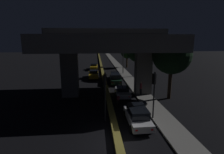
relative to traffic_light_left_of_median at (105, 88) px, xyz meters
The scene contains 17 objects.
ground_plane 5.15m from the traffic_light_left_of_median, 80.35° to the right, with size 200.00×200.00×0.00m, color black.
median_divider 31.09m from the traffic_light_left_of_median, 88.72° to the left, with size 0.58×126.00×0.42m, color olive.
sidewalk_right 24.75m from the traffic_light_left_of_median, 77.15° to the left, with size 2.16×126.00×0.14m, color gray.
elevated_overpass 8.41m from the traffic_light_left_of_median, 84.83° to the left, with size 15.78×12.94×8.72m.
traffic_light_left_of_median is the anchor object (origin of this frame).
traffic_light_right_of_median 4.48m from the traffic_light_left_of_median, ahead, with size 0.30×0.49×4.51m.
street_lamp 22.81m from the traffic_light_left_of_median, 78.01° to the left, with size 2.44×0.32×7.13m.
car_white_lead 3.72m from the traffic_light_left_of_median, 19.00° to the right, with size 1.90×4.55×1.56m.
car_silver_second 7.63m from the traffic_light_left_of_median, 68.69° to the left, with size 2.01×4.11×1.33m.
car_dark_green_third 14.42m from the traffic_light_left_of_median, 79.95° to the left, with size 1.99×4.68×1.73m.
car_taxi_yellow_lead_oncoming 18.75m from the traffic_light_left_of_median, 93.89° to the left, with size 2.00×4.77×1.53m.
car_taxi_yellow_second_oncoming 28.95m from the traffic_light_left_of_median, 92.58° to the left, with size 1.98×4.78×1.44m.
motorcycle_black_filtering_near 4.69m from the traffic_light_left_of_median, 65.44° to the left, with size 0.34×1.92×1.37m.
pedestrian_on_sidewalk 8.85m from the traffic_light_left_of_median, 53.55° to the left, with size 0.32×0.32×1.79m.
roadside_tree_kerbside_near 10.33m from the traffic_light_left_of_median, 33.09° to the left, with size 4.72×4.72×7.90m.
roadside_tree_kerbside_mid 20.65m from the traffic_light_left_of_median, 68.40° to the left, with size 4.55×4.55×7.54m.
roadside_tree_kerbside_far 32.45m from the traffic_light_left_of_median, 76.46° to the left, with size 3.48×3.48×5.93m.
Camera 1 is at (-1.44, -10.91, 7.29)m, focal length 28.00 mm.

